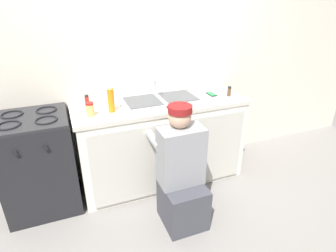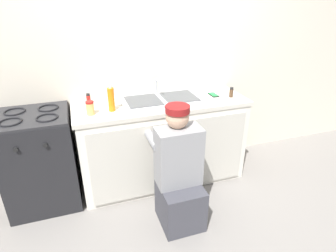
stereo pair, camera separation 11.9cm
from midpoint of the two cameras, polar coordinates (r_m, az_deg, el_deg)
ground_plane at (r=3.05m, az=1.77°, el=-13.33°), size 12.00×12.00×0.00m
back_wall at (r=3.07m, az=-2.23°, el=12.96°), size 6.00×0.10×2.50m
counter_cabinet at (r=3.04m, az=-0.03°, el=-3.60°), size 1.72×0.62×0.88m
countertop at (r=2.85m, az=-0.09°, el=4.57°), size 1.76×0.62×0.04m
sink_double_basin at (r=2.84m, az=-0.11°, el=5.34°), size 0.80×0.44×0.19m
stove_range at (r=2.93m, az=-23.39°, el=-6.35°), size 0.63×0.62×0.95m
plumber_person at (r=2.48m, az=3.64°, el=-10.39°), size 0.42×0.61×1.10m
spice_bottle_red at (r=2.87m, az=-14.71°, el=5.34°), size 0.04×0.04×0.10m
condiment_jar at (r=2.59m, az=-14.27°, el=3.56°), size 0.07×0.07×0.13m
spice_bottle_pepper at (r=3.05m, az=13.83°, el=6.64°), size 0.04×0.04×0.10m
soap_bottle_orange at (r=2.62m, az=-10.19°, el=5.36°), size 0.06×0.06×0.25m
cell_phone at (r=3.08m, az=10.32°, el=6.25°), size 0.07×0.14×0.01m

